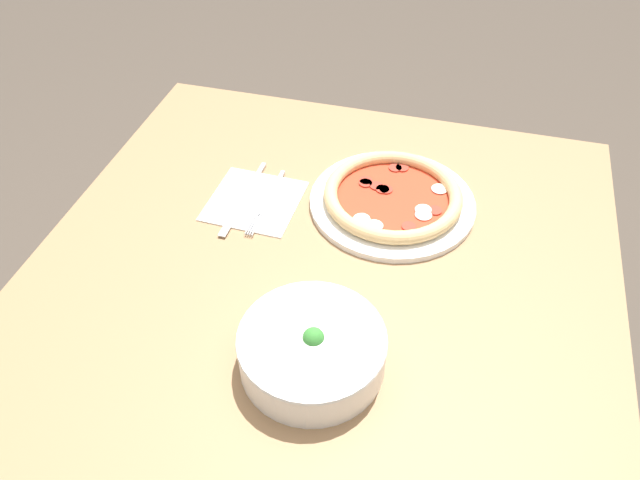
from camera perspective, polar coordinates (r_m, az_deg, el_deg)
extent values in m
plane|color=#4C4238|center=(1.72, 0.23, -20.04)|extent=(8.00, 8.00, 0.00)
cube|color=#99724C|center=(1.10, 0.35, -2.49)|extent=(1.01, 0.99, 0.03)
cylinder|color=olive|center=(1.67, 18.71, -4.01)|extent=(0.06, 0.06, 0.74)
cylinder|color=olive|center=(1.77, -9.80, 1.24)|extent=(0.06, 0.06, 0.74)
cylinder|color=white|center=(1.20, 6.61, 3.43)|extent=(0.32, 0.32, 0.01)
torus|color=#DBB77A|center=(1.19, 6.68, 4.13)|extent=(0.26, 0.26, 0.03)
cylinder|color=red|center=(1.20, 6.64, 3.76)|extent=(0.23, 0.23, 0.01)
cylinder|color=#A83323|center=(1.22, 4.18, 5.21)|extent=(0.03, 0.03, 0.00)
cylinder|color=#A83323|center=(1.21, 6.05, 4.61)|extent=(0.03, 0.03, 0.00)
cylinder|color=#A83323|center=(1.22, 5.17, 4.96)|extent=(0.03, 0.03, 0.00)
cylinder|color=#A83323|center=(1.13, 8.12, 1.23)|extent=(0.03, 0.03, 0.00)
cylinder|color=#A83323|center=(1.21, 5.74, 4.64)|extent=(0.03, 0.03, 0.00)
cylinder|color=#A83323|center=(1.27, 6.89, 6.56)|extent=(0.03, 0.03, 0.00)
cylinder|color=#A83323|center=(1.27, 7.52, 6.57)|extent=(0.03, 0.03, 0.00)
cylinder|color=#A83323|center=(1.18, 10.47, 2.67)|extent=(0.03, 0.03, 0.00)
cylinder|color=#A83323|center=(1.23, 4.22, 5.42)|extent=(0.03, 0.03, 0.00)
ellipsoid|color=silver|center=(1.14, 3.84, 1.95)|extent=(0.03, 0.03, 0.01)
ellipsoid|color=silver|center=(1.16, 9.44, 2.29)|extent=(0.03, 0.03, 0.01)
ellipsoid|color=silver|center=(1.13, 5.01, 1.34)|extent=(0.03, 0.03, 0.01)
ellipsoid|color=silver|center=(1.17, 9.43, 2.75)|extent=(0.03, 0.03, 0.01)
ellipsoid|color=silver|center=(1.23, 10.87, 4.62)|extent=(0.03, 0.03, 0.01)
cylinder|color=white|center=(0.92, -0.73, -10.08)|extent=(0.22, 0.22, 0.06)
torus|color=white|center=(0.90, -0.75, -9.05)|extent=(0.22, 0.22, 0.01)
ellipsoid|color=tan|center=(0.96, 2.49, -6.14)|extent=(0.04, 0.03, 0.02)
ellipsoid|color=tan|center=(0.95, 1.67, -6.34)|extent=(0.04, 0.04, 0.02)
ellipsoid|color=tan|center=(0.90, -2.93, -10.74)|extent=(0.04, 0.03, 0.02)
ellipsoid|color=tan|center=(0.90, 3.54, -10.57)|extent=(0.03, 0.04, 0.02)
ellipsoid|color=#998466|center=(0.90, 0.00, -9.34)|extent=(0.03, 0.04, 0.02)
ellipsoid|color=tan|center=(0.91, -3.12, -10.01)|extent=(0.04, 0.04, 0.02)
sphere|color=#388433|center=(0.90, -0.61, -8.95)|extent=(0.03, 0.03, 0.03)
ellipsoid|color=yellow|center=(0.92, 3.20, -7.83)|extent=(0.04, 0.02, 0.02)
cube|color=white|center=(1.21, -6.00, 3.57)|extent=(0.17, 0.17, 0.00)
cube|color=silver|center=(1.22, -4.42, 4.38)|extent=(0.01, 0.14, 0.00)
cube|color=silver|center=(1.16, -6.34, 1.46)|extent=(0.00, 0.06, 0.00)
cube|color=silver|center=(1.15, -6.14, 1.42)|extent=(0.00, 0.06, 0.00)
cube|color=silver|center=(1.15, -5.94, 1.38)|extent=(0.00, 0.06, 0.00)
cube|color=silver|center=(1.15, -5.74, 1.34)|extent=(0.00, 0.06, 0.00)
cube|color=silver|center=(1.26, -5.83, 5.76)|extent=(0.01, 0.09, 0.01)
cube|color=silver|center=(1.18, -7.74, 2.50)|extent=(0.02, 0.14, 0.00)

